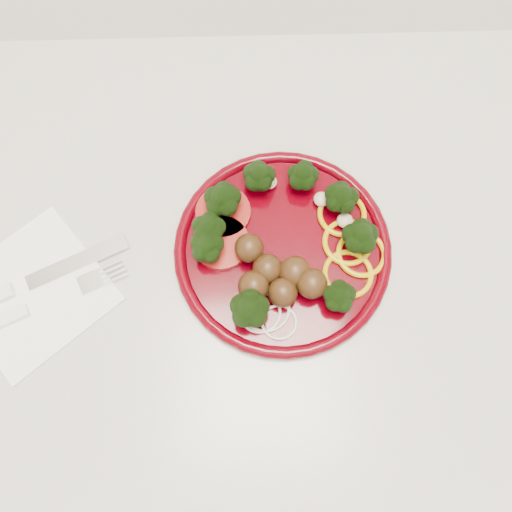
{
  "coord_description": "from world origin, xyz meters",
  "views": [
    {
      "loc": [
        -0.17,
        1.52,
        1.44
      ],
      "look_at": [
        -0.16,
        1.69,
        0.92
      ],
      "focal_mm": 35.0,
      "sensor_mm": 36.0,
      "label": 1
    }
  ],
  "objects_px": {
    "fork": "(12,316)",
    "knife": "(7,292)",
    "plate": "(281,246)",
    "napkin": "(34,292)"
  },
  "relations": [
    {
      "from": "fork",
      "to": "knife",
      "type": "bearing_deg",
      "value": 83.0
    },
    {
      "from": "plate",
      "to": "napkin",
      "type": "bearing_deg",
      "value": -171.6
    },
    {
      "from": "plate",
      "to": "knife",
      "type": "xyz_separation_m",
      "value": [
        -0.3,
        -0.04,
        -0.01
      ]
    },
    {
      "from": "plate",
      "to": "napkin",
      "type": "height_order",
      "value": "plate"
    },
    {
      "from": "plate",
      "to": "fork",
      "type": "bearing_deg",
      "value": -166.77
    },
    {
      "from": "plate",
      "to": "fork",
      "type": "distance_m",
      "value": 0.3
    },
    {
      "from": "plate",
      "to": "knife",
      "type": "bearing_deg",
      "value": -172.16
    },
    {
      "from": "plate",
      "to": "knife",
      "type": "distance_m",
      "value": 0.3
    },
    {
      "from": "knife",
      "to": "napkin",
      "type": "bearing_deg",
      "value": -22.66
    },
    {
      "from": "knife",
      "to": "fork",
      "type": "bearing_deg",
      "value": -97.0
    }
  ]
}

